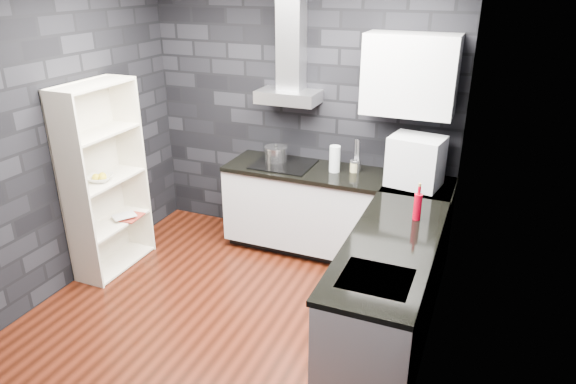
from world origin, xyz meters
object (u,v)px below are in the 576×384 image
Objects in this scene: storage_jar at (354,167)px; utensil_crock at (356,166)px; red_bottle at (417,207)px; fruit_bowl at (100,178)px; glass_vase at (335,159)px; pot at (276,154)px; bookshelf at (105,180)px; appliance_garage at (416,161)px.

utensil_crock reaches higher than storage_jar.
storage_jar is 0.03m from utensil_crock.
red_bottle reaches higher than fruit_bowl.
utensil_crock reaches higher than fruit_bowl.
red_bottle is at bearing 6.47° from fruit_bowl.
glass_vase is 0.22m from utensil_crock.
storage_jar reaches higher than fruit_bowl.
red_bottle is (0.72, -0.85, 0.05)m from utensil_crock.
pot is 0.12× the size of bookshelf.
glass_vase reaches higher than pot.
appliance_garage is at bearing -13.38° from utensil_crock.
storage_jar is at bearing 40.82° from bookshelf.
appliance_garage is 2.86m from fruit_bowl.
appliance_garage is at bearing 33.15° from bookshelf.
utensil_crock is 0.62m from appliance_garage.
red_bottle is (0.73, -0.83, 0.06)m from storage_jar.
utensil_crock is at bearing 130.35° from red_bottle.
storage_jar is 0.44× the size of fruit_bowl.
pot is 0.81m from storage_jar.
bookshelf reaches higher than storage_jar.
utensil_crock is 0.52× the size of fruit_bowl.
utensil_crock is (0.19, 0.08, -0.07)m from glass_vase.
utensil_crock is at bearing 41.10° from bookshelf.
utensil_crock is 2.37m from bookshelf.
appliance_garage reaches higher than storage_jar.
storage_jar is at bearing 131.50° from red_bottle.
bookshelf is (-2.81, -0.26, -0.11)m from red_bottle.
fruit_bowl is at bearing -173.53° from red_bottle.
appliance_garage is 2.03× the size of fruit_bowl.
red_bottle is 0.95× the size of fruit_bowl.
bookshelf reaches higher than pot.
pot is 0.88× the size of glass_vase.
storage_jar is 0.63m from appliance_garage.
bookshelf is at bearing -151.96° from utensil_crock.
pot is 1.66m from bookshelf.
glass_vase reaches higher than utensil_crock.
storage_jar is 2.35m from bookshelf.
pot is at bearing 152.46° from red_bottle.
pot is 1.06× the size of red_bottle.
bookshelf is 8.07× the size of fruit_bowl.
storage_jar is 0.05× the size of bookshelf.
glass_vase reaches higher than red_bottle.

